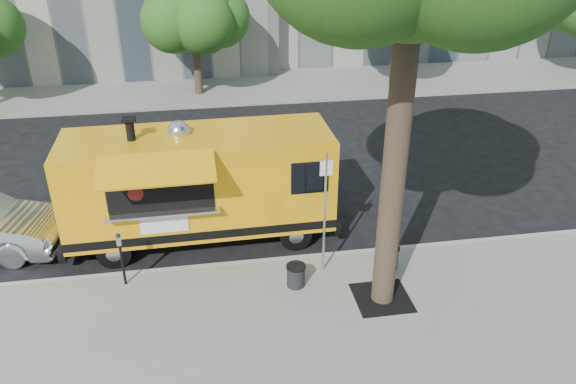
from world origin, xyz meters
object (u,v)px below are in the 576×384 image
object	(u,v)px
trash_bin_right	(389,257)
parking_meter	(121,253)
trash_bin_left	(296,275)
far_tree_c	(399,7)
food_truck	(199,184)
far_tree_b	(193,9)
sign_post	(325,207)

from	to	relation	value
trash_bin_right	parking_meter	bearing A→B (deg)	176.54
trash_bin_left	far_tree_c	bearing A→B (deg)	63.54
food_truck	trash_bin_left	size ratio (longest dim) A/B	12.99
far_tree_b	food_truck	xyz separation A→B (m)	(-0.20, -12.13, -2.23)
trash_bin_right	trash_bin_left	bearing A→B (deg)	-172.06
far_tree_b	food_truck	world-z (taller)	far_tree_b
trash_bin_left	trash_bin_right	bearing A→B (deg)	7.94
parking_meter	far_tree_b	bearing A→B (deg)	81.90
food_truck	trash_bin_right	bearing A→B (deg)	-28.91
far_tree_c	parking_meter	bearing A→B (deg)	-128.66
far_tree_b	food_truck	distance (m)	12.34
far_tree_b	food_truck	bearing A→B (deg)	-90.96
parking_meter	food_truck	xyz separation A→B (m)	(1.80, 1.92, 0.62)
far_tree_c	trash_bin_right	xyz separation A→B (m)	(-4.91, -14.12, -3.26)
sign_post	food_truck	world-z (taller)	food_truck
sign_post	food_truck	bearing A→B (deg)	142.41
far_tree_c	food_truck	world-z (taller)	far_tree_c
far_tree_b	parking_meter	size ratio (longest dim) A/B	4.12
parking_meter	far_tree_c	bearing A→B (deg)	51.34
far_tree_c	parking_meter	size ratio (longest dim) A/B	3.90
far_tree_c	trash_bin_left	bearing A→B (deg)	-116.46
sign_post	far_tree_b	bearing A→B (deg)	100.15
far_tree_b	far_tree_c	bearing A→B (deg)	-1.91
far_tree_c	trash_bin_left	xyz separation A→B (m)	(-7.18, -14.44, -3.28)
far_tree_b	far_tree_c	xyz separation A→B (m)	(9.00, -0.30, -0.12)
far_tree_c	trash_bin_right	world-z (taller)	far_tree_c
far_tree_c	sign_post	bearing A→B (deg)	-114.81
far_tree_c	trash_bin_right	bearing A→B (deg)	-109.17
trash_bin_left	sign_post	bearing A→B (deg)	33.46
far_tree_b	trash_bin_right	size ratio (longest dim) A/B	9.58
far_tree_c	food_truck	size ratio (longest dim) A/B	0.75
food_truck	trash_bin_right	world-z (taller)	food_truck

